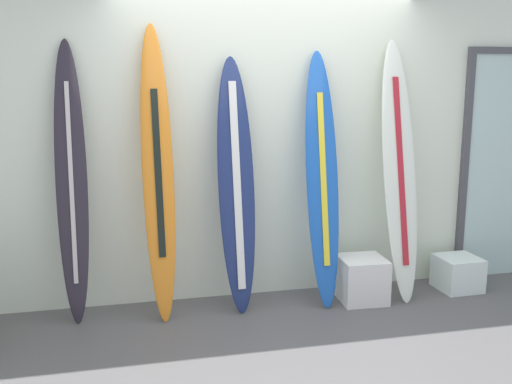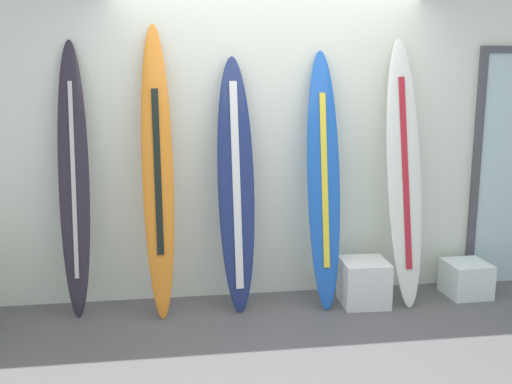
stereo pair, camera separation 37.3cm
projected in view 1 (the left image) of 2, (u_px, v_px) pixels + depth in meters
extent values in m
cube|color=#535152|center=(309.00, 356.00, 4.03)|extent=(8.00, 8.00, 0.04)
cube|color=silver|center=(264.00, 132.00, 4.99)|extent=(7.20, 0.20, 2.80)
ellipsoid|color=#29232E|center=(72.00, 183.00, 4.43)|extent=(0.23, 0.35, 2.15)
cube|color=beige|center=(71.00, 183.00, 4.41)|extent=(0.03, 0.22, 1.51)
ellipsoid|color=orange|center=(158.00, 173.00, 4.50)|extent=(0.26, 0.48, 2.27)
cube|color=black|center=(158.00, 173.00, 4.47)|extent=(0.06, 0.24, 1.26)
cone|color=black|center=(163.00, 295.00, 4.56)|extent=(0.07, 0.09, 0.11)
ellipsoid|color=navy|center=(236.00, 185.00, 4.66)|extent=(0.31, 0.44, 2.03)
cube|color=silver|center=(237.00, 185.00, 4.63)|extent=(0.07, 0.30, 1.62)
cone|color=black|center=(239.00, 290.00, 4.73)|extent=(0.07, 0.09, 0.11)
ellipsoid|color=blue|center=(322.00, 179.00, 4.80)|extent=(0.28, 0.50, 2.08)
cube|color=yellow|center=(323.00, 179.00, 4.77)|extent=(0.06, 0.30, 1.38)
ellipsoid|color=silver|center=(399.00, 171.00, 4.92)|extent=(0.31, 0.53, 2.17)
cube|color=#B21F2C|center=(401.00, 171.00, 4.89)|extent=(0.06, 0.35, 1.54)
cube|color=white|center=(458.00, 273.00, 5.21)|extent=(0.36, 0.36, 0.30)
cube|color=silver|center=(362.00, 279.00, 4.94)|extent=(0.39, 0.39, 0.37)
cube|color=silver|center=(511.00, 168.00, 5.46)|extent=(0.91, 0.02, 2.06)
cube|color=#47474C|center=(464.00, 169.00, 5.36)|extent=(0.06, 0.06, 2.06)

